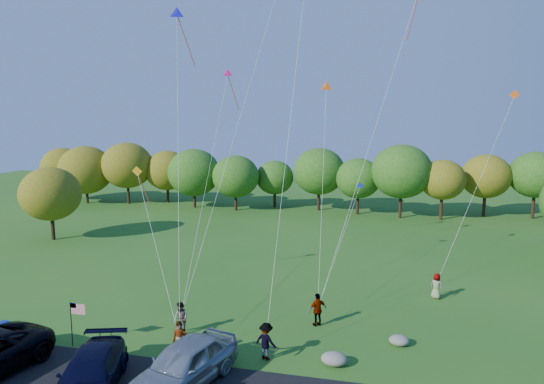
{
  "coord_description": "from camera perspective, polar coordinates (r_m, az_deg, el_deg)",
  "views": [
    {
      "loc": [
        8.72,
        -20.95,
        11.52
      ],
      "look_at": [
        2.31,
        6.0,
        7.26
      ],
      "focal_mm": 32.0,
      "sensor_mm": 36.0,
      "label": 1
    }
  ],
  "objects": [
    {
      "name": "boulder_far",
      "position": [
        26.66,
        14.73,
        -16.53
      ],
      "size": [
        1.02,
        0.85,
        0.53
      ],
      "primitive_type": "ellipsoid",
      "color": "slate",
      "rests_on": "ground"
    },
    {
      "name": "flyer_b",
      "position": [
        27.18,
        -10.68,
        -14.43
      ],
      "size": [
        1.09,
        1.03,
        1.78
      ],
      "primitive_type": "imported",
      "rotation": [
        0.0,
        0.0,
        -0.55
      ],
      "color": "#4C4C59",
      "rests_on": "ground"
    },
    {
      "name": "minivan_silver",
      "position": [
        22.37,
        -10.3,
        -19.33
      ],
      "size": [
        3.8,
        6.19,
        1.97
      ],
      "primitive_type": "imported",
      "rotation": [
        0.0,
        0.0,
        -0.27
      ],
      "color": "#A5A9B0",
      "rests_on": "asphalt_lane"
    },
    {
      "name": "boulder_near",
      "position": [
        24.22,
        7.33,
        -18.9
      ],
      "size": [
        1.24,
        0.97,
        0.62
      ],
      "primitive_type": "ellipsoid",
      "color": "gray",
      "rests_on": "ground"
    },
    {
      "name": "treeline",
      "position": [
        58.37,
        4.87,
        1.92
      ],
      "size": [
        75.97,
        27.46,
        7.98
      ],
      "color": "#332012",
      "rests_on": "ground"
    },
    {
      "name": "flyer_e",
      "position": [
        33.35,
        18.77,
        -10.44
      ],
      "size": [
        0.97,
        0.88,
        1.66
      ],
      "primitive_type": "imported",
      "rotation": [
        0.0,
        0.0,
        2.56
      ],
      "color": "#4C4C59",
      "rests_on": "ground"
    },
    {
      "name": "flyer_d",
      "position": [
        27.88,
        5.41,
        -13.61
      ],
      "size": [
        1.14,
        1.04,
        1.87
      ],
      "primitive_type": "imported",
      "rotation": [
        0.0,
        0.0,
        3.82
      ],
      "color": "#4C4C59",
      "rests_on": "ground"
    },
    {
      "name": "flyer_a",
      "position": [
        24.59,
        -10.81,
        -16.84
      ],
      "size": [
        0.82,
        0.67,
        1.92
      ],
      "primitive_type": "imported",
      "rotation": [
        0.0,
        0.0,
        0.35
      ],
      "color": "#4C4C59",
      "rests_on": "ground"
    },
    {
      "name": "ground",
      "position": [
        25.45,
        -8.65,
        -18.27
      ],
      "size": [
        140.0,
        140.0,
        0.0
      ],
      "primitive_type": "plane",
      "color": "#265F1B",
      "rests_on": "ground"
    },
    {
      "name": "minivan_navy",
      "position": [
        23.0,
        -20.62,
        -19.4
      ],
      "size": [
        3.91,
        6.1,
        1.64
      ],
      "primitive_type": "imported",
      "rotation": [
        0.0,
        0.0,
        0.31
      ],
      "color": "black",
      "rests_on": "asphalt_lane"
    },
    {
      "name": "trash_barrel",
      "position": [
        30.16,
        -28.99,
        -13.98
      ],
      "size": [
        0.57,
        0.57,
        0.85
      ],
      "primitive_type": "cylinder",
      "color": "#0A1EA2",
      "rests_on": "ground"
    },
    {
      "name": "flyer_c",
      "position": [
        24.3,
        -0.7,
        -17.14
      ],
      "size": [
        1.33,
        1.02,
        1.82
      ],
      "primitive_type": "imported",
      "rotation": [
        0.0,
        0.0,
        2.82
      ],
      "color": "#4C4C59",
      "rests_on": "ground"
    },
    {
      "name": "flag_assembly",
      "position": [
        27.06,
        -22.16,
        -13.13
      ],
      "size": [
        0.86,
        0.56,
        2.33
      ],
      "color": "black",
      "rests_on": "ground"
    }
  ]
}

